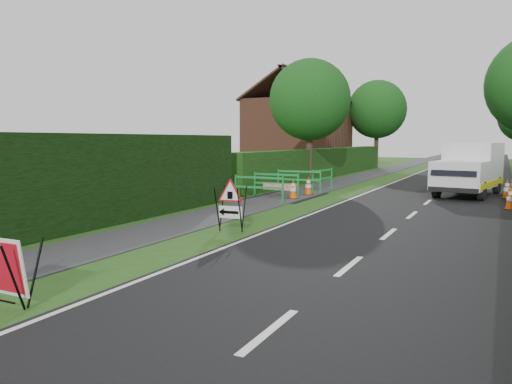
% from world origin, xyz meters
% --- Properties ---
extents(ground, '(120.00, 120.00, 0.00)m').
position_xyz_m(ground, '(0.00, 0.00, 0.00)').
color(ground, '#274B15').
rests_on(ground, ground).
extents(road_surface, '(6.00, 90.00, 0.02)m').
position_xyz_m(road_surface, '(2.50, 35.00, 0.00)').
color(road_surface, black).
rests_on(road_surface, ground).
extents(footpath, '(2.00, 90.00, 0.02)m').
position_xyz_m(footpath, '(-3.00, 35.00, 0.01)').
color(footpath, '#2D2D30').
rests_on(footpath, ground).
extents(hedge_west_near, '(1.10, 18.00, 2.50)m').
position_xyz_m(hedge_west_near, '(-5.00, 0.00, 0.00)').
color(hedge_west_near, black).
rests_on(hedge_west_near, ground).
extents(hedge_west_far, '(1.00, 24.00, 1.80)m').
position_xyz_m(hedge_west_far, '(-5.00, 22.00, 0.00)').
color(hedge_west_far, '#14380F').
rests_on(hedge_west_far, ground).
extents(house_west, '(7.50, 7.40, 7.88)m').
position_xyz_m(house_west, '(-10.00, 30.00, 2.90)').
color(house_west, brown).
rests_on(house_west, ground).
extents(tree_nw, '(4.40, 4.40, 6.70)m').
position_xyz_m(tree_nw, '(-4.60, 18.00, 4.48)').
color(tree_nw, '#2D2116').
rests_on(tree_nw, ground).
extents(tree_fw, '(4.80, 4.80, 7.24)m').
position_xyz_m(tree_fw, '(-4.60, 34.00, 4.83)').
color(tree_fw, '#2D2116').
rests_on(tree_fw, ground).
extents(triangle_sign, '(0.85, 0.85, 1.15)m').
position_xyz_m(triangle_sign, '(-1.20, 3.05, 0.80)').
color(triangle_sign, black).
rests_on(triangle_sign, ground).
extents(works_van, '(2.63, 5.07, 2.21)m').
position_xyz_m(works_van, '(3.71, 14.75, 1.17)').
color(works_van, silver).
rests_on(works_van, ground).
extents(traffic_cone_0, '(0.38, 0.38, 0.79)m').
position_xyz_m(traffic_cone_0, '(5.23, 10.74, 0.39)').
color(traffic_cone_0, black).
rests_on(traffic_cone_0, ground).
extents(traffic_cone_1, '(0.38, 0.38, 0.79)m').
position_xyz_m(traffic_cone_1, '(5.14, 14.15, 0.39)').
color(traffic_cone_1, black).
rests_on(traffic_cone_1, ground).
extents(traffic_cone_3, '(0.38, 0.38, 0.79)m').
position_xyz_m(traffic_cone_3, '(-2.44, 10.38, 0.39)').
color(traffic_cone_3, black).
rests_on(traffic_cone_3, ground).
extents(traffic_cone_4, '(0.38, 0.38, 0.79)m').
position_xyz_m(traffic_cone_4, '(-2.40, 12.00, 0.39)').
color(traffic_cone_4, black).
rests_on(traffic_cone_4, ground).
extents(ped_barrier_0, '(2.07, 0.39, 1.00)m').
position_xyz_m(ped_barrier_0, '(-3.25, 8.94, 0.63)').
color(ped_barrier_0, '#198D3A').
rests_on(ped_barrier_0, ground).
extents(ped_barrier_1, '(2.08, 0.46, 1.00)m').
position_xyz_m(ped_barrier_1, '(-3.36, 10.77, 0.63)').
color(ped_barrier_1, '#198D3A').
rests_on(ped_barrier_1, ground).
extents(ped_barrier_2, '(2.07, 0.43, 1.00)m').
position_xyz_m(ped_barrier_2, '(-3.23, 13.00, 0.63)').
color(ped_barrier_2, '#198D3A').
rests_on(ped_barrier_2, ground).
extents(ped_barrier_3, '(0.59, 2.09, 1.00)m').
position_xyz_m(ped_barrier_3, '(-2.53, 14.23, 0.63)').
color(ped_barrier_3, '#198D3A').
rests_on(ped_barrier_3, ground).
extents(redwhite_plank, '(1.50, 0.17, 0.25)m').
position_xyz_m(redwhite_plank, '(-3.05, 10.42, 0.00)').
color(redwhite_plank, red).
rests_on(redwhite_plank, ground).
extents(hatchback_car, '(1.67, 3.66, 1.22)m').
position_xyz_m(hatchback_car, '(2.12, 25.68, 0.61)').
color(hatchback_car, silver).
rests_on(hatchback_car, ground).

